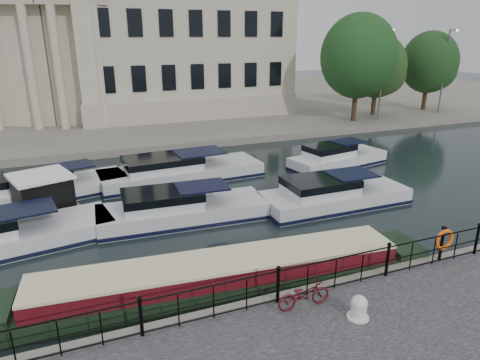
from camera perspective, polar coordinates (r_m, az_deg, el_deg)
name	(u,v)px	position (r m, az deg, el deg)	size (l,w,h in m)	color
ground_plane	(248,280)	(15.32, 1.08, -13.20)	(160.00, 160.00, 0.00)	black
far_bank	(116,107)	(51.80, -16.19, 9.36)	(120.00, 42.00, 0.55)	#6B665B
railing	(278,283)	(12.96, 5.10, -13.54)	(24.14, 0.14, 1.22)	black
civic_building	(105,46)	(46.85, -17.61, 16.65)	(53.55, 31.84, 16.85)	#ADA38C
lamp_posts	(415,71)	(45.21, 22.29, 13.25)	(8.24, 1.55, 8.07)	#59595B
bicycle	(304,294)	(12.96, 8.51, -14.83)	(0.58, 1.65, 0.87)	#4F0E15
mooring_bollard	(359,307)	(12.92, 15.55, -16.06)	(0.63, 0.63, 0.70)	silver
life_ring_post	(444,240)	(16.59, 25.55, -7.23)	(0.79, 0.20, 1.28)	black
narrowboat	(222,281)	(14.57, -2.37, -13.37)	(15.22, 3.29, 1.55)	black
harbour_hut	(44,199)	(21.70, -24.72, -2.28)	(4.03, 3.67, 2.21)	#6B665B
cabin_cruisers	(180,194)	(22.17, -7.94, -1.85)	(27.58, 9.93, 1.99)	silver
trees	(387,63)	(44.24, 19.02, 14.53)	(16.97, 8.68, 9.48)	black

